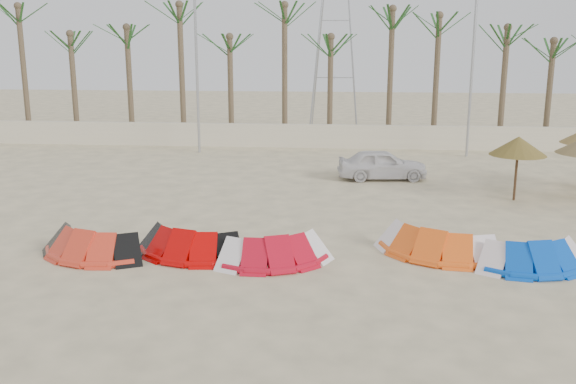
# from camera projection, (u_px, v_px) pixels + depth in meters

# --- Properties ---
(ground) EXTENTS (120.00, 120.00, 0.00)m
(ground) POSITION_uv_depth(u_px,v_px,m) (264.00, 311.00, 14.39)
(ground) COLOR beige
(ground) RESTS_ON ground
(boundary_wall) EXTENTS (60.00, 0.30, 1.30)m
(boundary_wall) POSITION_uv_depth(u_px,v_px,m) (314.00, 136.00, 35.54)
(boundary_wall) COLOR beige
(boundary_wall) RESTS_ON ground
(palm_line) EXTENTS (52.00, 4.00, 7.70)m
(palm_line) POSITION_uv_depth(u_px,v_px,m) (328.00, 29.00, 35.57)
(palm_line) COLOR brown
(palm_line) RESTS_ON ground
(lamp_b) EXTENTS (1.25, 0.14, 11.00)m
(lamp_b) POSITION_uv_depth(u_px,v_px,m) (197.00, 42.00, 32.92)
(lamp_b) COLOR #A5A8AD
(lamp_b) RESTS_ON ground
(lamp_c) EXTENTS (1.25, 0.14, 11.00)m
(lamp_c) POSITION_uv_depth(u_px,v_px,m) (475.00, 42.00, 31.71)
(lamp_c) COLOR #A5A8AD
(lamp_c) RESTS_ON ground
(pylon) EXTENTS (3.00, 3.00, 14.00)m
(pylon) POSITION_uv_depth(u_px,v_px,m) (334.00, 132.00, 41.41)
(pylon) COLOR #A5A8AD
(pylon) RESTS_ON ground
(kite_red_left) EXTENTS (3.51, 2.32, 0.90)m
(kite_red_left) POSITION_uv_depth(u_px,v_px,m) (94.00, 240.00, 18.02)
(kite_red_left) COLOR red
(kite_red_left) RESTS_ON ground
(kite_red_mid) EXTENTS (3.52, 2.27, 0.90)m
(kite_red_mid) POSITION_uv_depth(u_px,v_px,m) (191.00, 240.00, 18.07)
(kite_red_mid) COLOR #BD0302
(kite_red_mid) RESTS_ON ground
(kite_red_right) EXTENTS (3.46, 2.41, 0.90)m
(kite_red_right) POSITION_uv_depth(u_px,v_px,m) (277.00, 247.00, 17.48)
(kite_red_right) COLOR red
(kite_red_right) RESTS_ON ground
(kite_orange) EXTENTS (3.94, 2.83, 0.90)m
(kite_orange) POSITION_uv_depth(u_px,v_px,m) (435.00, 239.00, 18.12)
(kite_orange) COLOR #FF5C15
(kite_orange) RESTS_ON ground
(kite_blue) EXTENTS (3.27, 2.06, 0.90)m
(kite_blue) POSITION_uv_depth(u_px,v_px,m) (533.00, 252.00, 17.05)
(kite_blue) COLOR #0646BF
(kite_blue) RESTS_ON ground
(parasol_left) EXTENTS (2.09, 2.09, 2.42)m
(parasol_left) POSITION_uv_depth(u_px,v_px,m) (518.00, 146.00, 23.68)
(parasol_left) COLOR #4C331E
(parasol_left) RESTS_ON ground
(car) EXTENTS (3.95, 1.93, 1.30)m
(car) POSITION_uv_depth(u_px,v_px,m) (382.00, 164.00, 27.61)
(car) COLOR silver
(car) RESTS_ON ground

